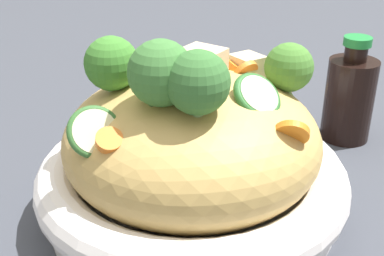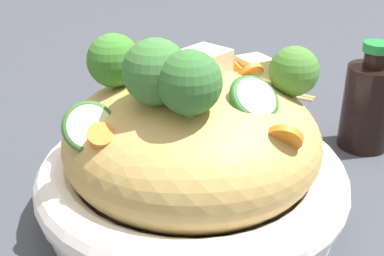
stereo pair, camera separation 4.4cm
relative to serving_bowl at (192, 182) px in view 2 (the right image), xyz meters
The scene contains 9 objects.
ground_plane 0.03m from the serving_bowl, ahead, with size 3.00×3.00×0.00m, color #393C45.
serving_bowl is the anchor object (origin of this frame).
noodle_heap 0.04m from the serving_bowl, 74.25° to the left, with size 0.23×0.23×0.12m.
broccoli_florets 0.11m from the serving_bowl, 133.09° to the right, with size 0.20×0.14×0.08m.
carrot_coins 0.09m from the serving_bowl, 54.01° to the right, with size 0.17×0.15×0.04m.
zucchini_slices 0.10m from the serving_bowl, 133.18° to the right, with size 0.17×0.08×0.06m.
chicken_chunks 0.11m from the serving_bowl, 28.46° to the left, with size 0.08×0.05×0.04m.
soy_sauce_bottle 0.24m from the serving_bowl, ahead, with size 0.06×0.06×0.12m.
chopsticks_pair 0.32m from the serving_bowl, 50.50° to the left, with size 0.14×0.18×0.01m.
Camera 2 is at (-0.16, -0.36, 0.28)m, focal length 47.06 mm.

